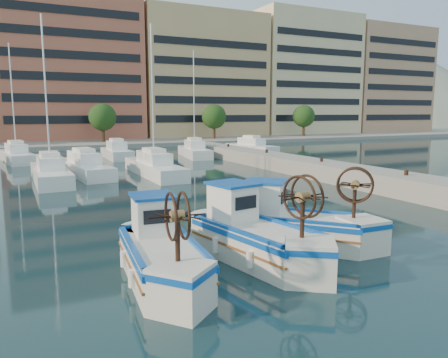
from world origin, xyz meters
TOP-DOWN VIEW (x-y plane):
  - ground at (0.00, 0.00)m, footprint 300.00×300.00m
  - quay at (13.00, 8.00)m, footprint 3.00×60.00m
  - waterfront at (9.23, 65.04)m, footprint 180.00×40.00m
  - hill_east at (140.00, 110.00)m, footprint 160.00×160.00m
  - yacht_marina at (-2.90, 27.42)m, footprint 37.75×24.49m
  - fishing_boat_a at (-4.29, -0.44)m, footprint 2.39×4.90m
  - fishing_boat_b at (-0.97, -0.18)m, footprint 2.93×5.20m
  - fishing_boat_c at (1.21, 0.57)m, footprint 4.62×4.76m

SIDE VIEW (x-z plane):
  - ground at x=0.00m, z-range 0.00..0.00m
  - hill_east at x=140.00m, z-range -25.00..25.00m
  - yacht_marina at x=-2.90m, z-range -5.22..6.28m
  - quay at x=13.00m, z-range 0.00..1.20m
  - fishing_boat_a at x=-4.29m, z-range -0.67..2.32m
  - fishing_boat_c at x=1.21m, z-range -0.68..2.36m
  - fishing_boat_b at x=-0.97m, z-range -0.71..2.44m
  - waterfront at x=9.23m, z-range -1.70..23.90m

